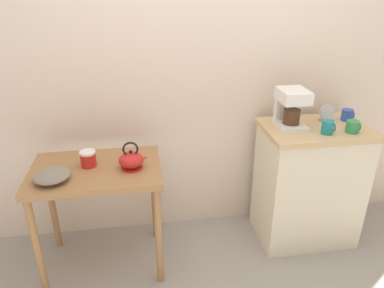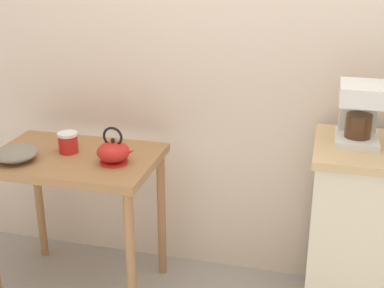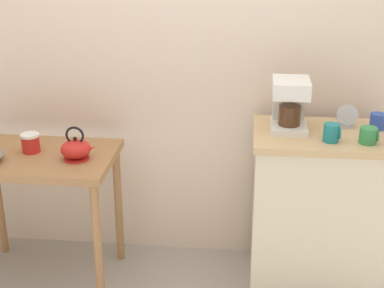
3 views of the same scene
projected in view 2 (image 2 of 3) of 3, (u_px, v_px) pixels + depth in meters
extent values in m
cube|color=beige|center=(267.00, 11.00, 2.54)|extent=(4.40, 0.10, 2.80)
cube|color=#9E7044|center=(74.00, 159.00, 2.58)|extent=(0.80, 0.54, 0.04)
cylinder|color=#9E7044|center=(131.00, 262.00, 2.43)|extent=(0.04, 0.04, 0.71)
cylinder|color=#9E7044|center=(39.00, 199.00, 3.01)|extent=(0.04, 0.04, 0.71)
cylinder|color=#9E7044|center=(162.00, 215.00, 2.84)|extent=(0.04, 0.04, 0.71)
cylinder|color=gray|center=(16.00, 160.00, 2.51)|extent=(0.09, 0.09, 0.01)
ellipsoid|color=gray|center=(16.00, 153.00, 2.50)|extent=(0.21, 0.21, 0.06)
cylinder|color=red|center=(114.00, 162.00, 2.49)|extent=(0.13, 0.13, 0.01)
ellipsoid|color=red|center=(113.00, 152.00, 2.47)|extent=(0.15, 0.15, 0.09)
cone|color=red|center=(128.00, 152.00, 2.45)|extent=(0.08, 0.03, 0.06)
sphere|color=black|center=(113.00, 140.00, 2.45)|extent=(0.02, 0.02, 0.02)
torus|color=black|center=(113.00, 137.00, 2.44)|extent=(0.10, 0.01, 0.10)
cylinder|color=red|center=(68.00, 144.00, 2.60)|extent=(0.09, 0.09, 0.09)
cylinder|color=white|center=(67.00, 134.00, 2.58)|extent=(0.10, 0.10, 0.01)
cube|color=white|center=(357.00, 139.00, 2.31)|extent=(0.18, 0.22, 0.03)
cube|color=white|center=(359.00, 108.00, 2.35)|extent=(0.16, 0.05, 0.26)
cube|color=white|center=(362.00, 93.00, 2.24)|extent=(0.18, 0.22, 0.08)
cylinder|color=#4C2D19|center=(358.00, 126.00, 2.28)|extent=(0.11, 0.11, 0.10)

